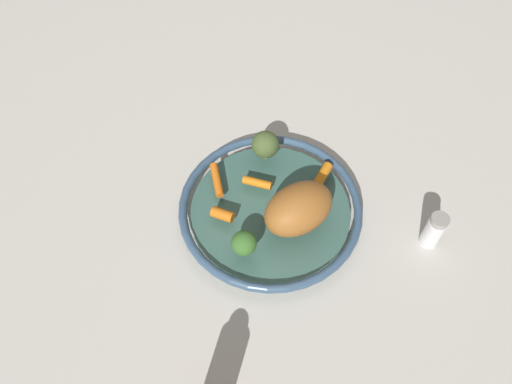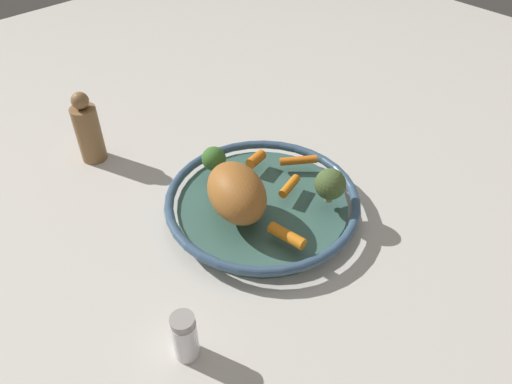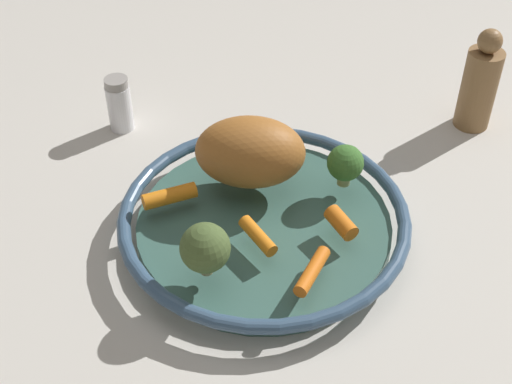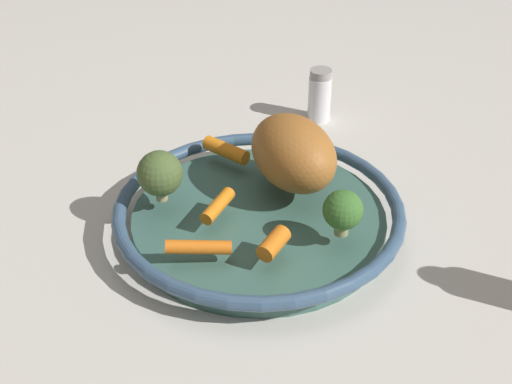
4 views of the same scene
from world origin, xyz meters
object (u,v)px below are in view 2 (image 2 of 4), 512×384
object	(u,v)px
baby_carrot_back	(287,236)
pepper_mill	(88,130)
roast_chicken_piece	(235,191)
baby_carrot_left	(256,159)
serving_bowl	(262,204)
broccoli_floret_mid	(214,159)
baby_carrot_center	(298,160)
baby_carrot_right	(290,186)
broccoli_floret_small	(330,184)
salt_shaker	(185,337)

from	to	relation	value
baby_carrot_back	pepper_mill	xyz separation A→B (m)	(0.09, -0.45, 0.02)
roast_chicken_piece	baby_carrot_left	xyz separation A→B (m)	(-0.11, -0.07, -0.03)
baby_carrot_left	baby_carrot_back	xyz separation A→B (m)	(0.10, 0.18, -0.00)
serving_bowl	broccoli_floret_mid	world-z (taller)	broccoli_floret_mid
baby_carrot_center	baby_carrot_right	size ratio (longest dim) A/B	1.26
baby_carrot_left	baby_carrot_right	world-z (taller)	baby_carrot_left
baby_carrot_center	serving_bowl	bearing A→B (deg)	9.91
baby_carrot_left	baby_carrot_center	distance (m)	0.08
baby_carrot_right	broccoli_floret_mid	size ratio (longest dim) A/B	1.02
broccoli_floret_mid	broccoli_floret_small	size ratio (longest dim) A/B	0.86
pepper_mill	baby_carrot_right	bearing A→B (deg)	116.20
baby_carrot_back	baby_carrot_center	distance (m)	0.20
baby_carrot_center	broccoli_floret_mid	world-z (taller)	broccoli_floret_mid
roast_chicken_piece	broccoli_floret_small	xyz separation A→B (m)	(-0.13, 0.09, -0.01)
roast_chicken_piece	baby_carrot_right	distance (m)	0.11
baby_carrot_center	salt_shaker	bearing A→B (deg)	21.74
baby_carrot_back	salt_shaker	xyz separation A→B (m)	(0.22, 0.03, -0.01)
salt_shaker	baby_carrot_back	bearing A→B (deg)	-172.46
pepper_mill	salt_shaker	bearing A→B (deg)	74.96
baby_carrot_back	broccoli_floret_mid	world-z (taller)	broccoli_floret_mid
baby_carrot_center	pepper_mill	distance (m)	0.41
baby_carrot_back	broccoli_floret_mid	xyz separation A→B (m)	(-0.02, -0.21, 0.02)
pepper_mill	broccoli_floret_mid	bearing A→B (deg)	115.60
baby_carrot_center	broccoli_floret_small	world-z (taller)	broccoli_floret_small
baby_carrot_left	salt_shaker	bearing A→B (deg)	32.63
baby_carrot_center	broccoli_floret_mid	distance (m)	0.16
roast_chicken_piece	broccoli_floret_small	bearing A→B (deg)	146.06
baby_carrot_left	baby_carrot_back	bearing A→B (deg)	60.73
broccoli_floret_mid	salt_shaker	size ratio (longest dim) A/B	0.67
salt_shaker	pepper_mill	bearing A→B (deg)	-105.04
baby_carrot_left	pepper_mill	world-z (taller)	pepper_mill
baby_carrot_right	broccoli_floret_mid	bearing A→B (deg)	-62.64
baby_carrot_left	broccoli_floret_mid	xyz separation A→B (m)	(0.07, -0.03, 0.02)
baby_carrot_back	broccoli_floret_small	xyz separation A→B (m)	(-0.12, -0.02, 0.03)
roast_chicken_piece	baby_carrot_center	distance (m)	0.17
salt_shaker	pepper_mill	world-z (taller)	pepper_mill
broccoli_floret_mid	broccoli_floret_small	xyz separation A→B (m)	(-0.09, 0.19, 0.00)
baby_carrot_left	pepper_mill	bearing A→B (deg)	-55.41
baby_carrot_center	baby_carrot_right	distance (m)	0.08
baby_carrot_right	salt_shaker	bearing A→B (deg)	19.47
baby_carrot_center	broccoli_floret_small	size ratio (longest dim) A/B	1.11
baby_carrot_back	salt_shaker	distance (m)	0.22
baby_carrot_left	serving_bowl	bearing A→B (deg)	53.91
baby_carrot_right	baby_carrot_back	bearing A→B (deg)	41.87
baby_carrot_back	pepper_mill	distance (m)	0.46
baby_carrot_center	pepper_mill	bearing A→B (deg)	-53.13
baby_carrot_right	pepper_mill	xyz separation A→B (m)	(0.18, -0.37, 0.02)
salt_shaker	roast_chicken_piece	bearing A→B (deg)	-146.96
baby_carrot_left	baby_carrot_right	size ratio (longest dim) A/B	0.74
roast_chicken_piece	baby_carrot_back	xyz separation A→B (m)	(-0.01, 0.11, -0.03)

